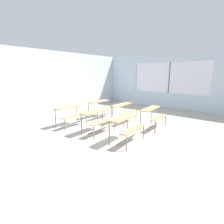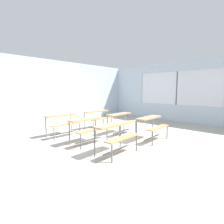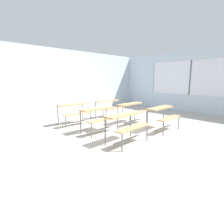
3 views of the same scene
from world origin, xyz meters
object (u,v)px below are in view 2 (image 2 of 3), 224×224
desk_bench_r0c0 (116,132)px  desk_bench_r2c1 (98,115)px  desk_bench_r1c0 (88,125)px  desk_bench_r0c1 (152,123)px  desk_bench_r1c1 (121,119)px  desk_bench_r2c0 (63,120)px

desk_bench_r0c0 → desk_bench_r2c1: size_ratio=1.00×
desk_bench_r0c0 → desk_bench_r1c0: (0.07, 1.19, 0.00)m
desk_bench_r0c0 → desk_bench_r2c1: 2.98m
desk_bench_r0c1 → desk_bench_r1c0: 2.02m
desk_bench_r1c0 → desk_bench_r1c1: bearing=1.7°
desk_bench_r0c0 → desk_bench_r1c1: 2.05m
desk_bench_r0c1 → desk_bench_r1c0: size_ratio=1.02×
desk_bench_r1c0 → desk_bench_r1c1: 1.58m
desk_bench_r0c0 → desk_bench_r0c1: size_ratio=1.00×
desk_bench_r2c0 → desk_bench_r2c1: (1.64, -0.02, 0.00)m
desk_bench_r0c0 → desk_bench_r1c1: size_ratio=1.00×
desk_bench_r2c1 → desk_bench_r2c0: bearing=-178.1°
desk_bench_r0c0 → desk_bench_r1c1: same height
desk_bench_r1c1 → desk_bench_r2c0: (-1.66, 1.28, 0.00)m
desk_bench_r0c1 → desk_bench_r2c0: size_ratio=1.02×
desk_bench_r2c0 → desk_bench_r2c1: bearing=-0.9°
desk_bench_r1c1 → desk_bench_r2c1: 1.26m
desk_bench_r0c1 → desk_bench_r1c1: (-0.02, 1.26, 0.00)m
desk_bench_r1c0 → desk_bench_r2c0: bearing=93.6°
desk_bench_r0c1 → desk_bench_r1c1: bearing=88.8°
desk_bench_r0c0 → desk_bench_r1c0: size_ratio=1.02×
desk_bench_r0c1 → desk_bench_r0c0: bearing=176.5°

